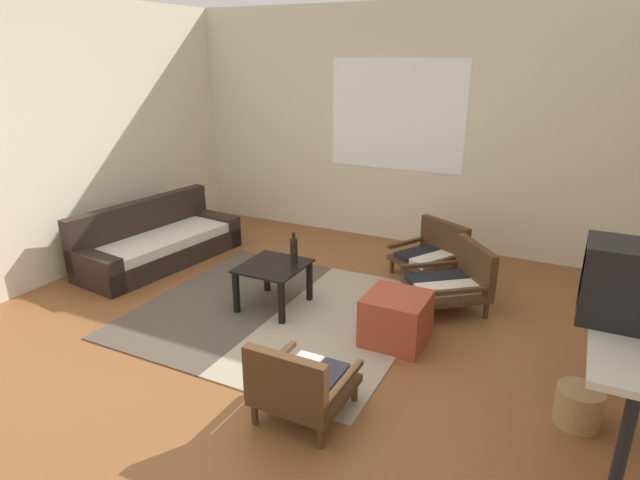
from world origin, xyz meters
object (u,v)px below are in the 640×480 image
at_px(coffee_table, 273,273).
at_px(armchair_corner, 454,280).
at_px(ottoman_orange, 396,319).
at_px(glass_bottle, 294,250).
at_px(armchair_by_window, 432,252).
at_px(armchair_striped_foreground, 300,384).
at_px(crt_television, 638,286).
at_px(couch, 157,243).
at_px(wicker_basket, 578,406).
at_px(clay_vase, 631,277).
at_px(console_shelf, 627,334).

xyz_separation_m(coffee_table, armchair_corner, (1.43, 0.73, -0.07)).
xyz_separation_m(ottoman_orange, glass_bottle, (-1.05, 0.25, 0.32)).
bearing_deg(glass_bottle, armchair_by_window, 51.60).
distance_m(armchair_by_window, armchair_striped_foreground, 2.60).
relative_size(armchair_by_window, armchair_corner, 0.91).
bearing_deg(crt_television, couch, 166.12).
height_order(coffee_table, ottoman_orange, coffee_table).
height_order(coffee_table, armchair_by_window, armchair_by_window).
distance_m(crt_television, wicker_basket, 0.93).
distance_m(coffee_table, armchair_by_window, 1.72).
xyz_separation_m(armchair_striped_foreground, armchair_corner, (0.48, 1.99, 0.01)).
xyz_separation_m(armchair_corner, wicker_basket, (1.07, -1.26, -0.14)).
distance_m(coffee_table, ottoman_orange, 1.19).
height_order(ottoman_orange, clay_vase, clay_vase).
bearing_deg(wicker_basket, coffee_table, 167.95).
bearing_deg(ottoman_orange, crt_television, -22.20).
bearing_deg(clay_vase, couch, 171.13).
bearing_deg(glass_bottle, couch, 172.90).
xyz_separation_m(armchair_corner, console_shelf, (1.22, -1.37, 0.45)).
xyz_separation_m(armchair_by_window, wicker_basket, (1.43, -1.87, -0.13)).
height_order(console_shelf, clay_vase, clay_vase).
distance_m(armchair_corner, crt_television, 2.03).
distance_m(armchair_by_window, armchair_corner, 0.71).
height_order(armchair_striped_foreground, crt_television, crt_television).
relative_size(coffee_table, armchair_corner, 0.66).
height_order(couch, glass_bottle, glass_bottle).
distance_m(coffee_table, armchair_corner, 1.60).
distance_m(couch, wicker_basket, 4.30).
height_order(armchair_corner, crt_television, crt_television).
distance_m(coffee_table, armchair_striped_foreground, 1.58).
bearing_deg(armchair_by_window, ottoman_orange, -85.83).
distance_m(couch, clay_vase, 4.47).
xyz_separation_m(armchair_striped_foreground, console_shelf, (1.70, 0.62, 0.46)).
xyz_separation_m(armchair_by_window, clay_vase, (1.58, -1.64, 0.67)).
bearing_deg(wicker_basket, couch, 167.76).
distance_m(console_shelf, crt_television, 0.32).
bearing_deg(glass_bottle, armchair_corner, 23.91).
bearing_deg(console_shelf, wicker_basket, 145.44).
bearing_deg(armchair_by_window, couch, -160.93).
height_order(couch, console_shelf, console_shelf).
bearing_deg(armchair_striped_foreground, glass_bottle, 120.32).
distance_m(armchair_corner, wicker_basket, 1.66).
height_order(armchair_striped_foreground, console_shelf, console_shelf).
height_order(couch, clay_vase, clay_vase).
relative_size(coffee_table, clay_vase, 2.07).
relative_size(armchair_by_window, glass_bottle, 2.91).
bearing_deg(glass_bottle, armchair_striped_foreground, -59.68).
bearing_deg(couch, clay_vase, -8.87).
relative_size(armchair_striped_foreground, armchair_corner, 0.65).
bearing_deg(armchair_striped_foreground, console_shelf, 20.03).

